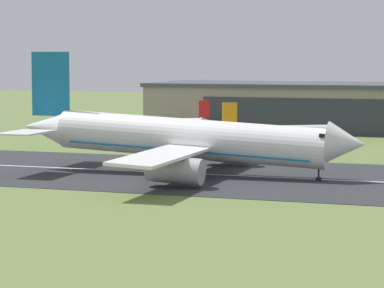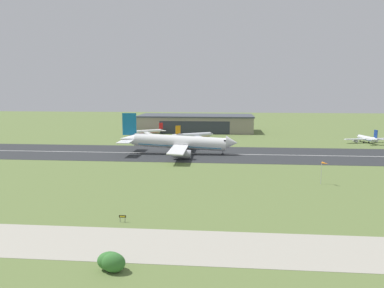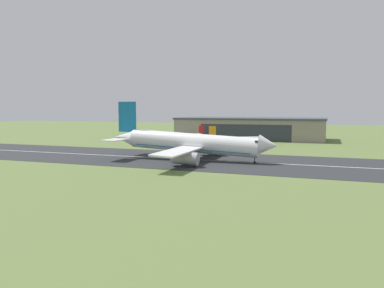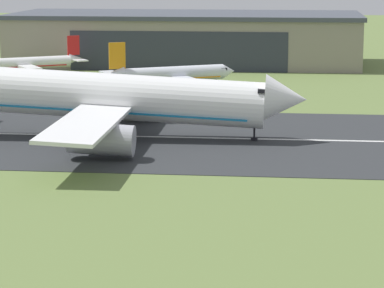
# 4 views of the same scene
# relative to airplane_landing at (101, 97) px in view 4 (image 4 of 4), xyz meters

# --- Properties ---
(runway_strip) EXTENTS (448.98, 40.44, 0.06)m
(runway_strip) POSITION_rel_airplane_landing_xyz_m (6.64, 1.31, -5.06)
(runway_strip) COLOR #2B2D30
(runway_strip) RESTS_ON ground_plane
(runway_centreline) EXTENTS (404.09, 0.70, 0.01)m
(runway_centreline) POSITION_rel_airplane_landing_xyz_m (6.64, 1.31, -5.03)
(runway_centreline) COLOR silver
(runway_centreline) RESTS_ON runway_strip
(hangar_building) EXTENTS (74.27, 30.48, 10.90)m
(hangar_building) POSITION_rel_airplane_landing_xyz_m (0.47, 86.64, 0.38)
(hangar_building) COLOR gray
(hangar_building) RESTS_ON ground_plane
(airplane_landing) EXTENTS (51.52, 51.74, 17.67)m
(airplane_landing) POSITION_rel_airplane_landing_xyz_m (0.00, 0.00, 0.00)
(airplane_landing) COLOR white
(airplane_landing) RESTS_ON ground_plane
(airplane_parked_west) EXTENTS (21.95, 17.98, 7.41)m
(airplane_parked_west) POSITION_rel_airplane_landing_xyz_m (-27.71, 61.45, -2.70)
(airplane_parked_west) COLOR white
(airplane_parked_west) RESTS_ON ground_plane
(airplane_parked_centre) EXTENTS (23.36, 21.09, 8.52)m
(airplane_parked_centre) POSITION_rel_airplane_landing_xyz_m (3.08, 43.83, -2.36)
(airplane_parked_centre) COLOR silver
(airplane_parked_centre) RESTS_ON ground_plane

